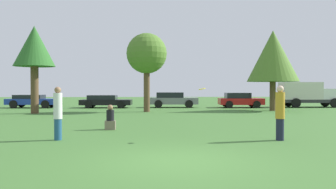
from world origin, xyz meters
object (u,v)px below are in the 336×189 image
object	(u,v)px
tree_0	(34,48)
parked_car_grey	(173,99)
tree_2	(273,56)
person_catcher	(280,112)
parked_car_blue	(32,101)
tree_1	(147,54)
delivery_truck_white	(307,94)
person_thrower	(58,113)
frisbee	(202,89)
bystander_sitting	(110,119)
parked_car_red	(240,100)
parked_car_black	(105,101)

from	to	relation	value
tree_0	parked_car_grey	distance (m)	12.89
tree_2	person_catcher	bearing A→B (deg)	-109.05
tree_2	parked_car_blue	bearing A→B (deg)	165.93
tree_1	delivery_truck_white	size ratio (longest dim) A/B	1.02
person_thrower	frisbee	size ratio (longest dim) A/B	7.87
frisbee	person_catcher	bearing A→B (deg)	-2.32
person_catcher	parked_car_grey	world-z (taller)	person_catcher
bystander_sitting	tree_0	bearing A→B (deg)	123.19
person_thrower	tree_2	distance (m)	19.65
frisbee	tree_0	bearing A→B (deg)	127.10
tree_1	parked_car_grey	world-z (taller)	tree_1
parked_car_blue	delivery_truck_white	bearing A→B (deg)	2.31
parked_car_grey	parked_car_red	xyz separation A→B (m)	(6.09, -0.56, -0.02)
person_catcher	parked_car_black	bearing A→B (deg)	-63.46
person_thrower	bystander_sitting	world-z (taller)	person_thrower
person_thrower	delivery_truck_white	distance (m)	26.30
person_catcher	frisbee	xyz separation A→B (m)	(-2.66, 0.11, 0.79)
parked_car_blue	delivery_truck_white	distance (m)	25.18
bystander_sitting	parked_car_black	world-z (taller)	parked_car_black
tree_2	parked_car_black	distance (m)	14.90
tree_0	tree_1	distance (m)	7.92
person_catcher	tree_1	bearing A→B (deg)	-68.51
person_catcher	tree_0	bearing A→B (deg)	-42.85
tree_0	parked_car_grey	size ratio (longest dim) A/B	1.36
person_catcher	tree_2	world-z (taller)	tree_2
tree_1	parked_car_black	world-z (taller)	tree_1
person_thrower	delivery_truck_white	size ratio (longest dim) A/B	0.32
parked_car_black	delivery_truck_white	world-z (taller)	delivery_truck_white
person_thrower	parked_car_black	distance (m)	19.40
parked_car_black	delivery_truck_white	bearing A→B (deg)	2.88
parked_car_blue	parked_car_grey	distance (m)	12.65
person_thrower	parked_car_black	bearing A→B (deg)	96.03
bystander_sitting	frisbee	bearing A→B (deg)	-43.35
person_catcher	parked_car_black	size ratio (longest dim) A/B	0.40
tree_2	parked_car_red	xyz separation A→B (m)	(-1.43, 4.44, -3.56)
tree_1	delivery_truck_white	world-z (taller)	tree_1
tree_0	parked_car_blue	world-z (taller)	tree_0
person_thrower	tree_0	bearing A→B (deg)	114.69
frisbee	parked_car_blue	distance (m)	23.50
tree_0	frisbee	bearing A→B (deg)	-52.90
person_catcher	delivery_truck_white	world-z (taller)	delivery_truck_white
bystander_sitting	delivery_truck_white	distance (m)	23.20
person_thrower	person_catcher	world-z (taller)	person_catcher
tree_2	frisbee	bearing A→B (deg)	-117.75
tree_2	parked_car_blue	size ratio (longest dim) A/B	1.38
person_catcher	tree_1	distance (m)	15.43
tree_0	bystander_sitting	bearing A→B (deg)	-56.81
parked_car_grey	tree_1	bearing A→B (deg)	-109.30
tree_1	tree_2	xyz separation A→B (m)	(9.84, 0.70, -0.04)
person_catcher	parked_car_black	distance (m)	21.56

